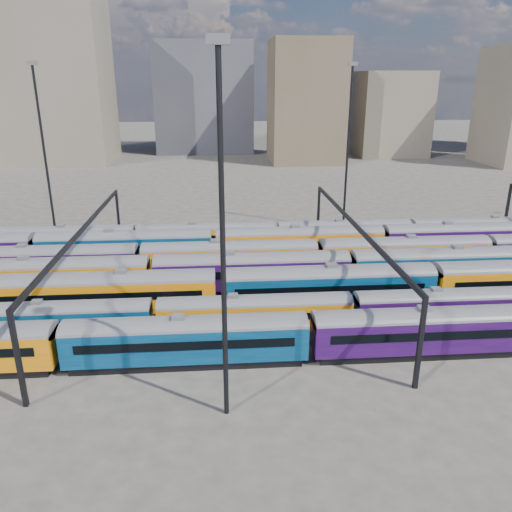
{
  "coord_description": "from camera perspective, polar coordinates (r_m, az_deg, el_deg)",
  "views": [
    {
      "loc": [
        -5.24,
        -52.8,
        23.13
      ],
      "look_at": [
        -0.81,
        3.84,
        3.0
      ],
      "focal_mm": 35.0,
      "sensor_mm": 36.0,
      "label": 1
    }
  ],
  "objects": [
    {
      "name": "mast_3",
      "position": [
        79.95,
        10.48,
        12.62
      ],
      "size": [
        1.4,
        0.5,
        25.6
      ],
      "color": "black",
      "rests_on": "ground"
    },
    {
      "name": "rake_3",
      "position": [
        56.66,
        -0.44,
        -1.39
      ],
      "size": [
        157.81,
        3.29,
        5.56
      ],
      "color": "black",
      "rests_on": "ground"
    },
    {
      "name": "rake_0",
      "position": [
        46.63,
        19.1,
        -7.62
      ],
      "size": [
        104.73,
        3.07,
        5.17
      ],
      "color": "black",
      "rests_on": "ground"
    },
    {
      "name": "mast_2",
      "position": [
        32.14,
        -3.86,
        2.9
      ],
      "size": [
        1.4,
        0.5,
        25.6
      ],
      "color": "black",
      "rests_on": "ground"
    },
    {
      "name": "rake_6",
      "position": [
        70.88,
        -5.64,
        2.52
      ],
      "size": [
        137.37,
        2.87,
        4.83
      ],
      "color": "black",
      "rests_on": "ground"
    },
    {
      "name": "rake_5",
      "position": [
        67.07,
        -14.66,
        1.34
      ],
      "size": [
        113.49,
        3.32,
        5.61
      ],
      "color": "black",
      "rests_on": "ground"
    },
    {
      "name": "gantry_2",
      "position": [
        57.34,
        11.15,
        2.57
      ],
      "size": [
        0.35,
        40.35,
        8.03
      ],
      "color": "black",
      "rests_on": "ground"
    },
    {
      "name": "rake_4",
      "position": [
        62.02,
        -13.16,
        -0.14
      ],
      "size": [
        130.76,
        3.19,
        5.38
      ],
      "color": "black",
      "rests_on": "ground"
    },
    {
      "name": "gantry_1",
      "position": [
        57.21,
        -19.23,
        1.8
      ],
      "size": [
        0.35,
        40.35,
        8.03
      ],
      "color": "black",
      "rests_on": "ground"
    },
    {
      "name": "ground",
      "position": [
        57.89,
        1.1,
        -4.05
      ],
      "size": [
        500.0,
        500.0,
        0.0
      ],
      "primitive_type": "plane",
      "color": "#413C37",
      "rests_on": "ground"
    },
    {
      "name": "rake_1",
      "position": [
        47.66,
        -0.11,
        -6.24
      ],
      "size": [
        94.02,
        2.76,
        4.63
      ],
      "color": "black",
      "rests_on": "ground"
    },
    {
      "name": "rake_2",
      "position": [
        53.1,
        8.18,
        -3.02
      ],
      "size": [
        114.29,
        3.34,
        5.65
      ],
      "color": "black",
      "rests_on": "ground"
    },
    {
      "name": "mast_1",
      "position": [
        79.33,
        -23.1,
        11.36
      ],
      "size": [
        1.4,
        0.5,
        25.6
      ],
      "color": "black",
      "rests_on": "ground"
    }
  ]
}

